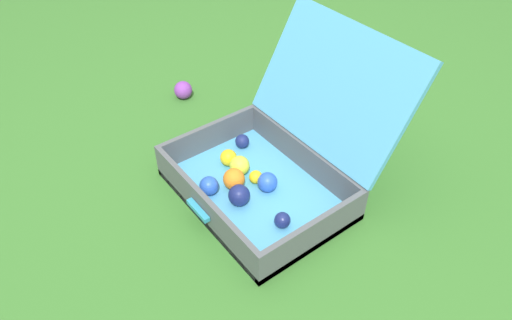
{
  "coord_description": "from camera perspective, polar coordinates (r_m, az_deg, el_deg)",
  "views": [
    {
      "loc": [
        0.89,
        -0.66,
        1.17
      ],
      "look_at": [
        -0.04,
        0.04,
        0.16
      ],
      "focal_mm": 33.19,
      "sensor_mm": 36.0,
      "label": 1
    }
  ],
  "objects": [
    {
      "name": "stray_ball_on_grass",
      "position": [
        2.13,
        -8.77,
        8.33
      ],
      "size": [
        0.08,
        0.08,
        0.08
      ],
      "primitive_type": "sphere",
      "color": "purple",
      "rests_on": "ground"
    },
    {
      "name": "ground_plane",
      "position": [
        1.61,
        -0.17,
        -5.63
      ],
      "size": [
        16.0,
        16.0,
        0.0
      ],
      "primitive_type": "plane",
      "color": "#336B28"
    },
    {
      "name": "open_suitcase",
      "position": [
        1.61,
        2.27,
        0.08
      ],
      "size": [
        0.6,
        0.68,
        0.52
      ],
      "color": "#4799C6",
      "rests_on": "ground"
    }
  ]
}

